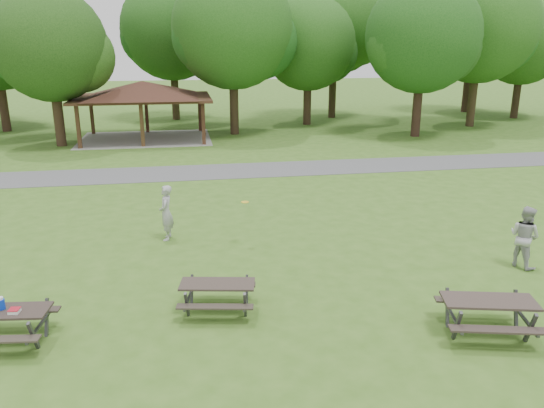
% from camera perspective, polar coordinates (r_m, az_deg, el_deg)
% --- Properties ---
extents(ground, '(160.00, 160.00, 0.00)m').
position_cam_1_polar(ground, '(13.28, -1.32, -10.64)').
color(ground, '#3A631C').
rests_on(ground, ground).
extents(asphalt_path, '(120.00, 3.20, 0.02)m').
position_cam_1_polar(asphalt_path, '(26.42, -5.86, 3.50)').
color(asphalt_path, '#4D4E50').
rests_on(asphalt_path, ground).
extents(pavilion, '(8.60, 7.01, 3.76)m').
position_cam_1_polar(pavilion, '(35.84, -13.75, 11.63)').
color(pavilion, '#382214').
rests_on(pavilion, ground).
extents(tree_row_d, '(6.93, 6.60, 9.27)m').
position_cam_1_polar(tree_row_d, '(34.91, -22.58, 15.18)').
color(tree_row_d, '#302015').
rests_on(tree_row_d, ground).
extents(tree_row_e, '(8.40, 8.00, 11.02)m').
position_cam_1_polar(tree_row_e, '(36.86, -4.11, 17.99)').
color(tree_row_e, black).
rests_on(tree_row_e, ground).
extents(tree_row_f, '(7.35, 7.00, 9.55)m').
position_cam_1_polar(tree_row_f, '(41.34, 4.04, 16.59)').
color(tree_row_f, black).
rests_on(tree_row_f, ground).
extents(tree_row_g, '(7.77, 7.40, 10.25)m').
position_cam_1_polar(tree_row_g, '(37.18, 16.00, 16.70)').
color(tree_row_g, black).
rests_on(tree_row_g, ground).
extents(tree_row_h, '(8.61, 8.20, 11.37)m').
position_cam_1_polar(tree_row_h, '(43.10, 21.57, 17.09)').
color(tree_row_h, '#312316').
rests_on(tree_row_h, ground).
extents(tree_row_i, '(7.14, 6.80, 9.52)m').
position_cam_1_polar(tree_row_i, '(49.25, 25.47, 15.20)').
color(tree_row_i, black).
rests_on(tree_row_i, ground).
extents(tree_deep_b, '(8.40, 8.00, 11.13)m').
position_cam_1_polar(tree_deep_b, '(44.66, -10.59, 17.73)').
color(tree_deep_b, '#302215').
rests_on(tree_deep_b, ground).
extents(tree_deep_c, '(8.82, 8.40, 11.90)m').
position_cam_1_polar(tree_deep_c, '(45.52, 6.88, 18.57)').
color(tree_deep_c, black).
rests_on(tree_deep_c, ground).
extents(tree_deep_d, '(8.40, 8.00, 11.27)m').
position_cam_1_polar(tree_deep_d, '(52.02, 20.86, 16.97)').
color(tree_deep_d, black).
rests_on(tree_deep_d, ground).
extents(picnic_table_middle, '(1.98, 1.70, 0.76)m').
position_cam_1_polar(picnic_table_middle, '(12.74, -5.89, -9.17)').
color(picnic_table_middle, '#302722').
rests_on(picnic_table_middle, ground).
extents(picnic_table_far, '(2.29, 2.00, 0.86)m').
position_cam_1_polar(picnic_table_far, '(12.65, 22.27, -10.31)').
color(picnic_table_far, '#322824').
rests_on(picnic_table_far, ground).
extents(frisbee_in_flight, '(0.28, 0.28, 0.02)m').
position_cam_1_polar(frisbee_in_flight, '(16.39, -2.93, 0.21)').
color(frisbee_in_flight, gold).
rests_on(frisbee_in_flight, ground).
extents(frisbee_thrower, '(0.51, 0.71, 1.81)m').
position_cam_1_polar(frisbee_thrower, '(17.36, -11.31, -0.93)').
color(frisbee_thrower, '#A2A2A5').
rests_on(frisbee_thrower, ground).
extents(frisbee_catcher, '(0.96, 1.07, 1.79)m').
position_cam_1_polar(frisbee_catcher, '(16.61, 25.52, -3.19)').
color(frisbee_catcher, '#A8A8AA').
rests_on(frisbee_catcher, ground).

